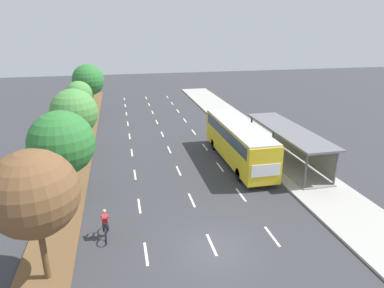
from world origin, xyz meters
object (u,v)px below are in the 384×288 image
object	(u,v)px
median_tree_nearest	(34,194)
median_tree_second	(62,143)
cyclist	(105,225)
median_tree_fifth	(88,80)
bus_shelter	(290,142)
median_tree_third	(74,112)
median_tree_fourth	(79,94)
bus	(238,139)
median_tree_farthest	(91,74)

from	to	relation	value
median_tree_nearest	median_tree_second	xyz separation A→B (m)	(-0.04, 8.02, -0.49)
cyclist	median_tree_fifth	xyz separation A→B (m)	(-2.56, 29.35, 3.63)
bus_shelter	median_tree_third	bearing A→B (deg)	162.71
median_tree_fourth	bus	bearing A→B (deg)	-42.33
bus	median_tree_third	distance (m)	14.30
median_tree_second	median_tree_fourth	world-z (taller)	median_tree_second
median_tree_nearest	median_tree_fourth	bearing A→B (deg)	91.04
bus_shelter	median_tree_second	distance (m)	17.93
cyclist	median_tree_fourth	distance (m)	21.78
median_tree_nearest	median_tree_second	world-z (taller)	median_tree_nearest
median_tree_third	median_tree_farthest	size ratio (longest dim) A/B	1.10
median_tree_second	median_tree_fourth	bearing A→B (deg)	91.42
median_tree_second	median_tree_fourth	distance (m)	16.05
median_tree_farthest	cyclist	bearing A→B (deg)	-85.71
median_tree_fourth	median_tree_fifth	xyz separation A→B (m)	(0.43, 8.02, 0.34)
median_tree_third	median_tree_fourth	world-z (taller)	median_tree_third
bus_shelter	median_tree_farthest	bearing A→B (deg)	121.10
median_tree_nearest	median_tree_second	size ratio (longest dim) A/B	1.05
median_tree_nearest	bus	bearing A→B (deg)	40.91
median_tree_nearest	median_tree_fifth	size ratio (longest dim) A/B	0.98
median_tree_nearest	median_tree_fifth	xyz separation A→B (m)	(-0.00, 32.09, -0.00)
bus	median_tree_fourth	xyz separation A→B (m)	(-13.76, 12.53, 2.01)
median_tree_farthest	bus_shelter	bearing A→B (deg)	-58.90
median_tree_fourth	cyclist	bearing A→B (deg)	-82.01
median_tree_second	median_tree_farthest	bearing A→B (deg)	90.37
median_tree_nearest	median_tree_fourth	xyz separation A→B (m)	(-0.44, 24.07, -0.34)
cyclist	median_tree_nearest	size ratio (longest dim) A/B	0.29
median_tree_nearest	median_tree_farthest	bearing A→B (deg)	90.35
median_tree_nearest	median_tree_second	distance (m)	8.04
bus	median_tree_fourth	bearing A→B (deg)	137.67
bus	median_tree_fourth	world-z (taller)	median_tree_fourth
cyclist	bus	bearing A→B (deg)	39.26
cyclist	median_tree_second	bearing A→B (deg)	116.19
median_tree_third	median_tree_farthest	distance (m)	24.07
median_tree_third	median_tree_farthest	bearing A→B (deg)	90.32
median_tree_third	cyclist	bearing A→B (deg)	-78.65
median_tree_farthest	bus	bearing A→B (deg)	-64.61
bus_shelter	cyclist	world-z (taller)	bus_shelter
median_tree_third	median_tree_fourth	size ratio (longest dim) A/B	1.10
bus	median_tree_fourth	distance (m)	18.72
bus_shelter	median_tree_fourth	world-z (taller)	median_tree_fourth
bus	cyclist	bearing A→B (deg)	-140.74
median_tree_second	cyclist	bearing A→B (deg)	-63.81
bus_shelter	median_tree_farthest	xyz separation A→B (m)	(-17.84, 29.58, 2.25)
bus	median_tree_farthest	bearing A→B (deg)	115.39
median_tree_third	median_tree_fourth	xyz separation A→B (m)	(-0.32, 8.02, 0.05)
median_tree_fifth	median_tree_farthest	distance (m)	8.03
bus_shelter	median_tree_fifth	world-z (taller)	median_tree_fifth
bus_shelter	median_tree_nearest	world-z (taller)	median_tree_nearest
median_tree_third	median_tree_fourth	distance (m)	8.03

